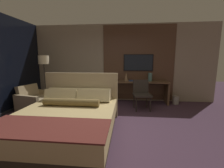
% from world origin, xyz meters
% --- Properties ---
extents(ground_plane, '(16.00, 16.00, 0.00)m').
position_xyz_m(ground_plane, '(0.00, 0.00, 0.00)').
color(ground_plane, '#3D2838').
extents(wall_back_tv_panel, '(7.20, 0.09, 2.80)m').
position_xyz_m(wall_back_tv_panel, '(0.12, 2.59, 1.40)').
color(wall_back_tv_panel, gray).
rests_on(wall_back_tv_panel, ground_plane).
extents(bed, '(1.96, 2.27, 1.19)m').
position_xyz_m(bed, '(-0.77, -0.17, 0.32)').
color(bed, '#33281E').
rests_on(bed, ground_plane).
extents(desk, '(2.05, 0.58, 0.78)m').
position_xyz_m(desk, '(0.85, 2.29, 0.54)').
color(desk, brown).
rests_on(desk, ground_plane).
extents(tv, '(1.06, 0.04, 0.59)m').
position_xyz_m(tv, '(0.85, 2.52, 1.42)').
color(tv, black).
extents(desk_chair, '(0.59, 0.58, 0.91)m').
position_xyz_m(desk_chair, '(0.91, 1.59, 0.55)').
color(desk_chair, '#28231E').
rests_on(desk_chair, ground_plane).
extents(armchair_by_window, '(1.04, 1.07, 0.76)m').
position_xyz_m(armchair_by_window, '(-2.33, 1.21, 0.25)').
color(armchair_by_window, '#998460').
rests_on(armchair_by_window, ground_plane).
extents(floor_lamp, '(0.34, 0.34, 1.67)m').
position_xyz_m(floor_lamp, '(-2.32, 1.76, 1.40)').
color(floor_lamp, '#282623').
rests_on(floor_lamp, ground_plane).
extents(vase_tall, '(0.14, 0.14, 0.29)m').
position_xyz_m(vase_tall, '(1.27, 2.33, 0.92)').
color(vase_tall, '#4C706B').
rests_on(vase_tall, desk).
extents(vase_short, '(0.13, 0.13, 0.30)m').
position_xyz_m(vase_short, '(0.42, 2.31, 0.93)').
color(vase_short, '#846647').
rests_on(vase_short, desk).
extents(book, '(0.22, 0.16, 0.03)m').
position_xyz_m(book, '(0.63, 2.28, 0.79)').
color(book, navy).
rests_on(book, desk).
extents(waste_bin, '(0.22, 0.22, 0.28)m').
position_xyz_m(waste_bin, '(2.16, 2.23, 0.14)').
color(waste_bin, gray).
rests_on(waste_bin, ground_plane).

